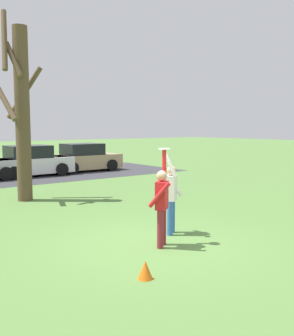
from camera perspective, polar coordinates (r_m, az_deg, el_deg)
name	(u,v)px	position (r m, az deg, el deg)	size (l,w,h in m)	color
ground_plane	(157,243)	(8.80, 1.45, -10.93)	(120.00, 120.00, 0.00)	#567F3D
person_catcher	(162,202)	(8.34, 2.17, -4.93)	(0.57, 0.55, 2.08)	maroon
person_defender	(171,194)	(9.32, 3.56, -3.76)	(0.65, 0.64, 2.05)	#3366B7
frisbee_disc	(164,149)	(8.42, 2.54, 2.80)	(0.24, 0.24, 0.02)	white
parked_car_white	(31,162)	(21.09, -16.64, 0.85)	(4.14, 2.11, 1.59)	white
parked_car_tan	(84,158)	(22.70, -9.18, 1.39)	(4.14, 2.11, 1.59)	tan
parking_strip	(3,178)	(20.71, -20.30, -1.38)	(19.20, 6.40, 0.01)	#38383D
bare_tree_tall	(21,109)	(14.08, -17.93, 8.16)	(1.74, 1.73, 6.51)	brown
field_cone_orange	(145,270)	(6.82, -0.25, -14.65)	(0.26, 0.26, 0.32)	orange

